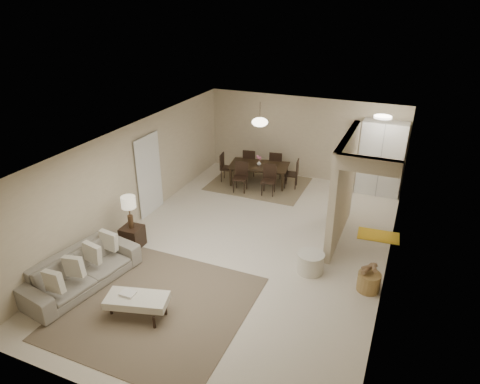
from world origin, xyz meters
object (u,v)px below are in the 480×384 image
at_px(ottoman_bench, 137,300).
at_px(dining_table, 259,175).
at_px(round_pouf, 310,263).
at_px(pantry_cabinet, 381,158).
at_px(wicker_basket, 369,282).
at_px(sofa, 81,270).
at_px(side_table, 133,237).

height_order(ottoman_bench, dining_table, dining_table).
xyz_separation_m(round_pouf, dining_table, (-2.57, 3.79, 0.09)).
height_order(pantry_cabinet, round_pouf, pantry_cabinet).
distance_m(wicker_basket, dining_table, 5.45).
distance_m(pantry_cabinet, round_pouf, 4.70).
height_order(sofa, ottoman_bench, sofa).
bearing_deg(side_table, ottoman_bench, -52.10).
distance_m(ottoman_bench, round_pouf, 3.52).
distance_m(sofa, side_table, 1.58).
distance_m(side_table, round_pouf, 4.01).
bearing_deg(round_pouf, wicker_basket, -7.15).
height_order(ottoman_bench, wicker_basket, ottoman_bench).
bearing_deg(round_pouf, dining_table, 124.17).
bearing_deg(pantry_cabinet, sofa, -125.46).
bearing_deg(side_table, wicker_basket, 5.02).
height_order(sofa, round_pouf, sofa).
bearing_deg(side_table, sofa, -91.81).
bearing_deg(ottoman_bench, round_pouf, 29.34).
height_order(pantry_cabinet, side_table, pantry_cabinet).
bearing_deg(sofa, pantry_cabinet, -25.83).
height_order(sofa, side_table, sofa).
bearing_deg(ottoman_bench, side_table, 112.46).
relative_size(round_pouf, wicker_basket, 1.26).
relative_size(pantry_cabinet, sofa, 0.90).
bearing_deg(pantry_cabinet, wicker_basket, -85.14).
xyz_separation_m(ottoman_bench, dining_table, (-0.07, 6.27, -0.01)).
distance_m(sofa, ottoman_bench, 1.54).
bearing_deg(ottoman_bench, sofa, 153.34).
bearing_deg(pantry_cabinet, side_table, -132.62).
xyz_separation_m(wicker_basket, dining_table, (-3.76, 3.94, 0.12)).
bearing_deg(wicker_basket, sofa, -158.67).
xyz_separation_m(sofa, wicker_basket, (5.20, 2.03, -0.15)).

